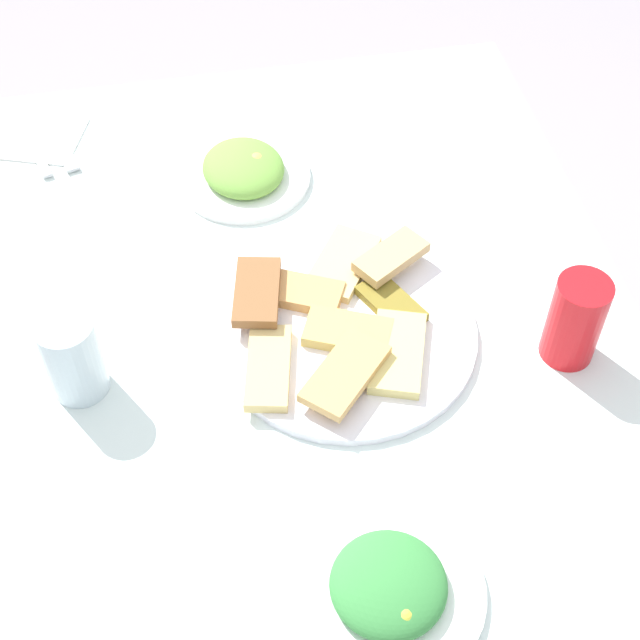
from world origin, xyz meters
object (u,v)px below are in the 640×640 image
(pide_platter, at_px, (343,327))
(drinking_glass, at_px, (73,357))
(paper_napkin, at_px, (43,139))
(salad_plate_greens, at_px, (388,588))
(dining_table, at_px, (303,375))
(fork, at_px, (55,135))
(soda_can, at_px, (575,320))
(salad_plate_rice, at_px, (244,171))
(spoon, at_px, (31,138))

(pide_platter, height_order, drinking_glass, drinking_glass)
(paper_napkin, bearing_deg, salad_plate_greens, -156.80)
(dining_table, distance_m, fork, 0.55)
(soda_can, bearing_deg, paper_napkin, 49.77)
(dining_table, bearing_deg, fork, 33.79)
(dining_table, height_order, pide_platter, pide_platter)
(dining_table, bearing_deg, salad_plate_rice, 5.83)
(soda_can, distance_m, fork, 0.82)
(dining_table, relative_size, salad_plate_rice, 5.87)
(drinking_glass, distance_m, spoon, 0.48)
(soda_can, relative_size, drinking_glass, 1.07)
(salad_plate_greens, height_order, spoon, salad_plate_greens)
(dining_table, xyz_separation_m, spoon, (0.45, 0.34, 0.09))
(drinking_glass, bearing_deg, paper_napkin, 5.27)
(salad_plate_rice, height_order, fork, salad_plate_rice)
(pide_platter, xyz_separation_m, drinking_glass, (-0.02, 0.33, 0.04))
(dining_table, relative_size, pide_platter, 3.34)
(soda_can, relative_size, fork, 0.68)
(pide_platter, relative_size, fork, 1.89)
(salad_plate_greens, distance_m, drinking_glass, 0.45)
(paper_napkin, xyz_separation_m, spoon, (0.00, 0.02, 0.00))
(pide_platter, distance_m, paper_napkin, 0.59)
(dining_table, bearing_deg, soda_can, -105.51)
(dining_table, distance_m, salad_plate_greens, 0.37)
(drinking_glass, height_order, spoon, drinking_glass)
(pide_platter, xyz_separation_m, fork, (0.46, 0.35, -0.01))
(salad_plate_greens, relative_size, drinking_glass, 1.77)
(dining_table, relative_size, soda_can, 9.28)
(pide_platter, relative_size, salad_plate_rice, 1.76)
(soda_can, xyz_separation_m, fork, (0.54, 0.62, -0.06))
(dining_table, relative_size, salad_plate_greens, 5.60)
(pide_platter, relative_size, paper_napkin, 3.07)
(dining_table, bearing_deg, spoon, 36.84)
(paper_napkin, relative_size, fork, 0.61)
(drinking_glass, distance_m, paper_napkin, 0.48)
(salad_plate_rice, distance_m, drinking_glass, 0.41)
(salad_plate_greens, xyz_separation_m, spoon, (0.80, 0.36, -0.01))
(pide_platter, distance_m, soda_can, 0.28)
(pide_platter, bearing_deg, salad_plate_greens, 175.84)
(pide_platter, xyz_separation_m, salad_plate_greens, (-0.35, 0.03, 0.00))
(salad_plate_rice, bearing_deg, paper_napkin, 63.03)
(dining_table, height_order, salad_plate_greens, salad_plate_greens)
(soda_can, height_order, drinking_glass, soda_can)
(fork, distance_m, spoon, 0.04)
(salad_plate_greens, distance_m, soda_can, 0.40)
(salad_plate_rice, xyz_separation_m, soda_can, (-0.39, -0.35, 0.04))
(soda_can, bearing_deg, spoon, 50.55)
(salad_plate_greens, bearing_deg, dining_table, 4.14)
(salad_plate_rice, height_order, drinking_glass, drinking_glass)
(soda_can, bearing_deg, salad_plate_greens, 132.51)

